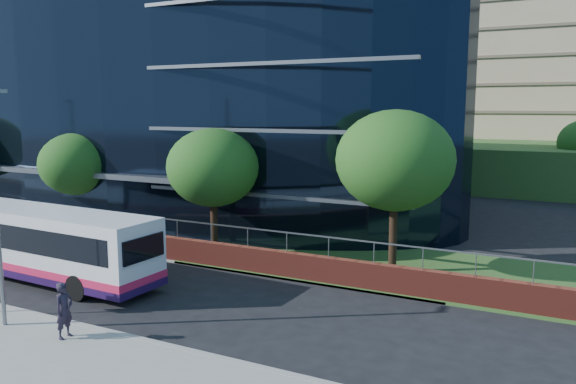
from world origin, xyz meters
The scene contains 8 objects.
far_forecourt centered at (-6.00, 11.00, 0.05)m, with size 50.00×8.00×0.10m, color gray.
glass_office centered at (-4.00, 20.85, 8.00)m, with size 44.00×23.10×16.00m.
retaining_wall centered at (20.00, 7.30, 0.61)m, with size 34.00×0.40×2.11m.
tree_far_b centered at (-3.00, 9.50, 4.21)m, with size 4.29×4.29×6.05m.
tree_far_c centered at (7.00, 9.00, 4.54)m, with size 4.62×4.62×6.51m.
tree_far_d centered at (16.00, 10.00, 5.19)m, with size 5.28×5.28×7.44m.
city_bus centered at (2.81, 2.29, 1.66)m, with size 11.65×3.08×3.13m.
pedestrian centered at (8.72, -2.03, 1.07)m, with size 0.67×0.44×1.84m, color #241D2B.
Camera 1 is at (22.92, -14.15, 7.52)m, focal length 35.00 mm.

